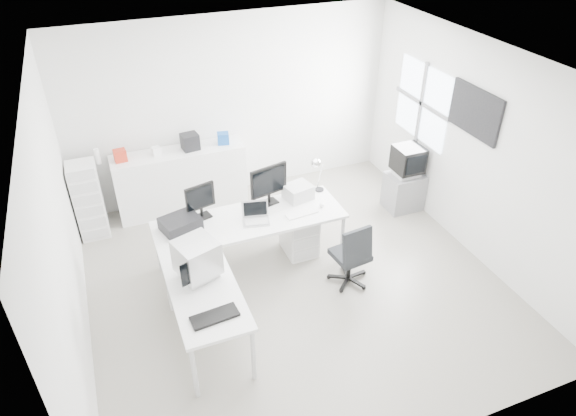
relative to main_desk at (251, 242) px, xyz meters
name	(u,v)px	position (x,y,z in m)	size (l,w,h in m)	color
floor	(294,281)	(0.40, -0.50, -0.38)	(5.00, 5.00, 0.01)	#BAB3A7
ceiling	(295,66)	(0.40, -0.50, 2.42)	(5.00, 5.00, 0.01)	white
back_wall	(232,108)	(0.40, 2.00, 1.02)	(5.00, 0.02, 2.80)	silver
left_wall	(60,236)	(-2.10, -0.50, 1.02)	(0.02, 5.00, 2.80)	silver
right_wall	(474,151)	(2.90, -0.50, 1.02)	(0.02, 5.00, 2.80)	silver
window	(422,103)	(2.88, 0.70, 1.23)	(0.02, 1.20, 1.10)	white
wall_picture	(475,112)	(2.87, -0.40, 1.52)	(0.04, 0.90, 0.60)	black
main_desk	(251,242)	(0.00, 0.00, 0.00)	(2.40, 0.80, 0.75)	white
side_desk	(208,317)	(-0.85, -1.10, 0.00)	(0.70, 1.40, 0.75)	white
drawer_pedestal	(299,233)	(0.70, 0.05, -0.08)	(0.40, 0.50, 0.60)	white
inkjet_printer	(180,223)	(-0.85, 0.10, 0.45)	(0.45, 0.35, 0.16)	black
lcd_monitor_small	(200,201)	(-0.55, 0.25, 0.62)	(0.39, 0.22, 0.48)	black
lcd_monitor_large	(269,185)	(0.35, 0.25, 0.65)	(0.53, 0.21, 0.55)	black
laptop	(256,214)	(0.05, -0.10, 0.49)	(0.35, 0.36, 0.23)	#B7B7BA
white_keyboard	(302,214)	(0.65, -0.15, 0.38)	(0.42, 0.13, 0.02)	white
white_mouse	(322,205)	(0.95, -0.10, 0.41)	(0.06, 0.06, 0.06)	white
laser_printer	(298,192)	(0.75, 0.22, 0.47)	(0.34, 0.29, 0.20)	#BEBEBE
desk_lamp	(320,175)	(1.10, 0.30, 0.61)	(0.16, 0.16, 0.48)	silver
crt_monitor	(197,261)	(-0.85, -0.85, 0.59)	(0.38, 0.38, 0.44)	#B7B7BA
black_keyboard	(215,316)	(-0.85, -1.50, 0.39)	(0.47, 0.19, 0.03)	black
office_chair	(350,252)	(1.05, -0.76, 0.09)	(0.54, 0.54, 0.93)	#242729
tv_cabinet	(404,191)	(2.62, 0.47, -0.08)	(0.53, 0.44, 0.58)	slate
crt_tv	(408,162)	(2.62, 0.47, 0.43)	(0.50, 0.48, 0.45)	black
sideboard	(181,180)	(-0.54, 1.74, 0.11)	(1.94, 0.49, 0.97)	white
clutter_box_a	(120,156)	(-1.34, 1.74, 0.68)	(0.17, 0.15, 0.17)	red
clutter_box_b	(156,151)	(-0.84, 1.74, 0.66)	(0.12, 0.11, 0.12)	white
clutter_box_c	(190,142)	(-0.34, 1.74, 0.71)	(0.24, 0.22, 0.24)	black
clutter_box_d	(223,138)	(0.16, 1.74, 0.68)	(0.17, 0.15, 0.17)	#164D9F
clutter_bottle	(97,156)	(-1.64, 1.78, 0.71)	(0.07, 0.07, 0.22)	white
filing_cabinet	(88,200)	(-1.88, 1.54, 0.18)	(0.39, 0.46, 1.10)	white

